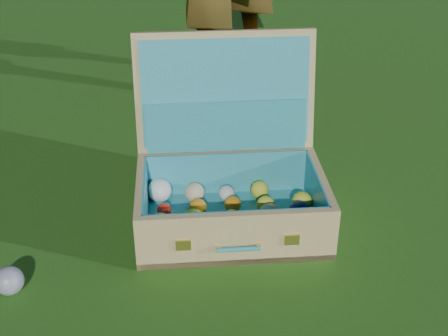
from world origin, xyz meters
TOP-DOWN VIEW (x-y plane):
  - ground at (0.00, 0.00)m, footprint 60.00×60.00m
  - stray_ball at (-0.57, -0.10)m, footprint 0.07×0.07m
  - suitcase at (0.04, 0.07)m, footprint 0.60×0.54m

SIDE VIEW (x-z plane):
  - ground at x=0.00m, z-range 0.00..0.00m
  - stray_ball at x=-0.57m, z-range 0.00..0.07m
  - suitcase at x=0.04m, z-range -0.11..0.39m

